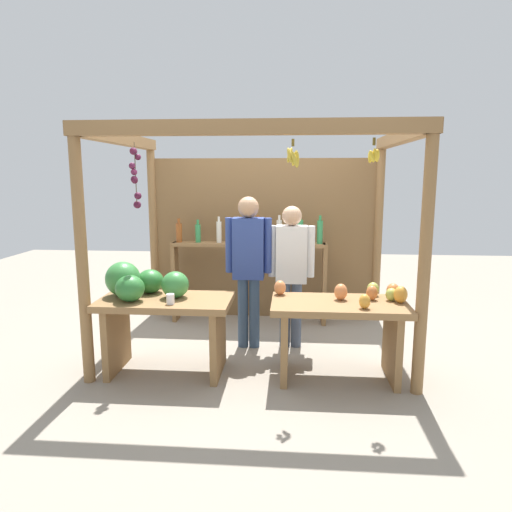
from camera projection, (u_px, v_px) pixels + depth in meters
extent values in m
plane|color=gray|center=(257.00, 344.00, 5.01)|extent=(12.00, 12.00, 0.00)
cylinder|color=olive|center=(82.00, 257.00, 3.92)|extent=(0.10, 0.10, 2.24)
cylinder|color=olive|center=(425.00, 262.00, 3.69)|extent=(0.10, 0.10, 2.24)
cylinder|color=olive|center=(153.00, 230.00, 5.93)|extent=(0.10, 0.10, 2.24)
cylinder|color=olive|center=(378.00, 232.00, 5.71)|extent=(0.10, 0.10, 2.24)
cube|color=olive|center=(248.00, 127.00, 3.62)|extent=(2.95, 0.12, 0.12)
cube|color=olive|center=(120.00, 139.00, 4.74)|extent=(0.12, 2.15, 0.12)
cube|color=olive|center=(402.00, 137.00, 4.52)|extent=(0.12, 2.15, 0.12)
cube|color=brown|center=(264.00, 239.00, 5.86)|extent=(2.85, 0.04, 2.02)
cylinder|color=brown|center=(293.00, 143.00, 3.77)|extent=(0.02, 0.02, 0.06)
ellipsoid|color=gold|center=(297.00, 160.00, 3.79)|extent=(0.04, 0.06, 0.14)
ellipsoid|color=gold|center=(295.00, 158.00, 3.83)|extent=(0.07, 0.05, 0.14)
ellipsoid|color=gold|center=(290.00, 155.00, 3.81)|extent=(0.07, 0.08, 0.14)
ellipsoid|color=gold|center=(290.00, 155.00, 3.77)|extent=(0.07, 0.08, 0.14)
ellipsoid|color=gold|center=(294.00, 159.00, 3.75)|extent=(0.07, 0.05, 0.14)
cylinder|color=brown|center=(374.00, 141.00, 3.64)|extent=(0.02, 0.02, 0.06)
ellipsoid|color=gold|center=(377.00, 156.00, 3.66)|extent=(0.04, 0.07, 0.11)
ellipsoid|color=gold|center=(375.00, 155.00, 3.69)|extent=(0.07, 0.05, 0.11)
ellipsoid|color=gold|center=(371.00, 157.00, 3.69)|extent=(0.05, 0.05, 0.11)
ellipsoid|color=gold|center=(370.00, 157.00, 3.67)|extent=(0.04, 0.07, 0.11)
ellipsoid|color=gold|center=(372.00, 156.00, 3.62)|extent=(0.07, 0.05, 0.11)
ellipsoid|color=gold|center=(375.00, 155.00, 3.64)|extent=(0.05, 0.04, 0.11)
cylinder|color=#4C422D|center=(136.00, 173.00, 4.18)|extent=(0.01, 0.01, 0.55)
sphere|color=#47142D|center=(133.00, 151.00, 4.14)|extent=(0.07, 0.07, 0.07)
sphere|color=#47142D|center=(138.00, 157.00, 4.17)|extent=(0.06, 0.06, 0.06)
sphere|color=#511938|center=(132.00, 166.00, 4.17)|extent=(0.06, 0.06, 0.06)
sphere|color=#601E42|center=(134.00, 172.00, 4.17)|extent=(0.06, 0.06, 0.06)
sphere|color=#47142D|center=(134.00, 179.00, 4.17)|extent=(0.06, 0.06, 0.06)
sphere|color=#47142D|center=(135.00, 181.00, 4.19)|extent=(0.06, 0.06, 0.06)
sphere|color=#47142D|center=(138.00, 196.00, 4.21)|extent=(0.07, 0.07, 0.07)
sphere|color=#47142D|center=(137.00, 205.00, 4.25)|extent=(0.07, 0.07, 0.07)
cube|color=olive|center=(166.00, 302.00, 4.19)|extent=(1.20, 0.64, 0.06)
cube|color=olive|center=(117.00, 337.00, 4.29)|extent=(0.06, 0.58, 0.65)
cube|color=olive|center=(218.00, 340.00, 4.22)|extent=(0.06, 0.58, 0.65)
ellipsoid|color=#38843D|center=(123.00, 279.00, 4.26)|extent=(0.41, 0.41, 0.32)
ellipsoid|color=#2D7533|center=(130.00, 288.00, 4.07)|extent=(0.28, 0.28, 0.24)
ellipsoid|color=#38843D|center=(175.00, 285.00, 4.20)|extent=(0.35, 0.35, 0.24)
ellipsoid|color=#2D7533|center=(150.00, 281.00, 4.37)|extent=(0.36, 0.36, 0.23)
cylinder|color=white|center=(170.00, 299.00, 4.00)|extent=(0.07, 0.07, 0.09)
cube|color=olive|center=(339.00, 305.00, 4.07)|extent=(1.20, 0.64, 0.06)
cube|color=olive|center=(285.00, 342.00, 4.17)|extent=(0.06, 0.58, 0.65)
cube|color=olive|center=(392.00, 345.00, 4.10)|extent=(0.06, 0.58, 0.65)
ellipsoid|color=#A8B24C|center=(373.00, 289.00, 4.27)|extent=(0.12, 0.12, 0.13)
ellipsoid|color=gold|center=(401.00, 295.00, 4.03)|extent=(0.16, 0.16, 0.15)
ellipsoid|color=#E07F47|center=(341.00, 292.00, 4.13)|extent=(0.15, 0.15, 0.15)
ellipsoid|color=#CC7038|center=(372.00, 293.00, 4.13)|extent=(0.14, 0.14, 0.13)
ellipsoid|color=#A8B24C|center=(391.00, 294.00, 4.10)|extent=(0.14, 0.14, 0.12)
ellipsoid|color=gold|center=(365.00, 301.00, 3.85)|extent=(0.12, 0.12, 0.13)
ellipsoid|color=#E07F47|center=(280.00, 288.00, 4.31)|extent=(0.16, 0.16, 0.14)
ellipsoid|color=#CC7038|center=(393.00, 291.00, 4.20)|extent=(0.17, 0.17, 0.14)
cube|color=olive|center=(175.00, 282.00, 5.76)|extent=(0.05, 0.20, 1.00)
cube|color=olive|center=(324.00, 284.00, 5.61)|extent=(0.05, 0.20, 1.00)
cube|color=olive|center=(249.00, 245.00, 5.60)|extent=(1.85, 0.22, 0.04)
cylinder|color=#994C1E|center=(179.00, 233.00, 5.65)|extent=(0.07, 0.07, 0.23)
cylinder|color=#994C1E|center=(179.00, 221.00, 5.62)|extent=(0.03, 0.03, 0.06)
cylinder|color=#338C4C|center=(198.00, 233.00, 5.63)|extent=(0.07, 0.07, 0.22)
cylinder|color=#338C4C|center=(198.00, 222.00, 5.60)|extent=(0.03, 0.03, 0.06)
cylinder|color=silver|center=(219.00, 232.00, 5.61)|extent=(0.06, 0.06, 0.26)
cylinder|color=silver|center=(219.00, 219.00, 5.58)|extent=(0.03, 0.03, 0.06)
cylinder|color=silver|center=(238.00, 232.00, 5.59)|extent=(0.07, 0.07, 0.26)
cylinder|color=silver|center=(238.00, 219.00, 5.56)|extent=(0.03, 0.03, 0.06)
cylinder|color=#994C1E|center=(258.00, 232.00, 5.57)|extent=(0.07, 0.07, 0.28)
cylinder|color=#994C1E|center=(258.00, 218.00, 5.54)|extent=(0.03, 0.03, 0.06)
cylinder|color=silver|center=(279.00, 232.00, 5.55)|extent=(0.07, 0.07, 0.28)
cylinder|color=silver|center=(279.00, 218.00, 5.52)|extent=(0.03, 0.03, 0.06)
cylinder|color=#338C4C|center=(300.00, 232.00, 5.53)|extent=(0.08, 0.08, 0.29)
cylinder|color=#338C4C|center=(300.00, 217.00, 5.50)|extent=(0.04, 0.04, 0.06)
cylinder|color=#338C4C|center=(320.00, 232.00, 5.51)|extent=(0.07, 0.07, 0.28)
cylinder|color=#338C4C|center=(320.00, 218.00, 5.48)|extent=(0.03, 0.03, 0.06)
cylinder|color=#344A68|center=(243.00, 313.00, 4.88)|extent=(0.11, 0.11, 0.75)
cylinder|color=#344A68|center=(254.00, 313.00, 4.87)|extent=(0.11, 0.11, 0.75)
cube|color=#2D428C|center=(248.00, 248.00, 4.76)|extent=(0.32, 0.19, 0.63)
cylinder|color=#2D428C|center=(229.00, 245.00, 4.77)|extent=(0.08, 0.08, 0.57)
cylinder|color=#2D428C|center=(268.00, 246.00, 4.74)|extent=(0.08, 0.08, 0.57)
sphere|color=tan|center=(248.00, 207.00, 4.68)|extent=(0.22, 0.22, 0.22)
cylinder|color=#445066|center=(285.00, 314.00, 4.90)|extent=(0.11, 0.11, 0.70)
cylinder|color=#445066|center=(296.00, 314.00, 4.89)|extent=(0.11, 0.11, 0.70)
cube|color=white|center=(291.00, 254.00, 4.78)|extent=(0.32, 0.19, 0.59)
cylinder|color=white|center=(272.00, 251.00, 4.79)|extent=(0.08, 0.08, 0.54)
cylinder|color=white|center=(311.00, 252.00, 4.76)|extent=(0.08, 0.08, 0.54)
sphere|color=tan|center=(292.00, 216.00, 4.71)|extent=(0.20, 0.20, 0.20)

